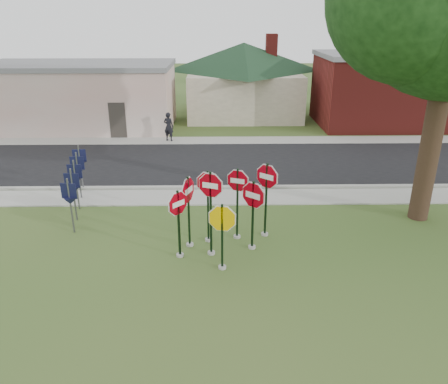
{
  "coord_description": "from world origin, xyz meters",
  "views": [
    {
      "loc": [
        -0.01,
        -11.17,
        7.04
      ],
      "look_at": [
        0.22,
        2.0,
        1.68
      ],
      "focal_mm": 35.0,
      "sensor_mm": 36.0,
      "label": 1
    }
  ],
  "objects_px": {
    "stop_sign_left": "(178,215)",
    "pedestrian": "(169,127)",
    "stop_sign_center": "(211,201)",
    "stop_sign_yellow": "(222,229)"
  },
  "relations": [
    {
      "from": "stop_sign_center",
      "to": "stop_sign_yellow",
      "type": "bearing_deg",
      "value": -68.71
    },
    {
      "from": "stop_sign_yellow",
      "to": "stop_sign_left",
      "type": "relative_size",
      "value": 0.95
    },
    {
      "from": "stop_sign_center",
      "to": "stop_sign_left",
      "type": "bearing_deg",
      "value": -172.57
    },
    {
      "from": "stop_sign_left",
      "to": "pedestrian",
      "type": "height_order",
      "value": "stop_sign_left"
    },
    {
      "from": "stop_sign_yellow",
      "to": "stop_sign_left",
      "type": "height_order",
      "value": "stop_sign_left"
    },
    {
      "from": "stop_sign_yellow",
      "to": "stop_sign_left",
      "type": "bearing_deg",
      "value": 150.87
    },
    {
      "from": "stop_sign_center",
      "to": "stop_sign_yellow",
      "type": "distance_m",
      "value": 1.05
    },
    {
      "from": "stop_sign_center",
      "to": "pedestrian",
      "type": "xyz_separation_m",
      "value": [
        -2.65,
        13.3,
        -0.9
      ]
    },
    {
      "from": "stop_sign_center",
      "to": "pedestrian",
      "type": "distance_m",
      "value": 13.59
    },
    {
      "from": "pedestrian",
      "to": "stop_sign_yellow",
      "type": "bearing_deg",
      "value": 125.03
    }
  ]
}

